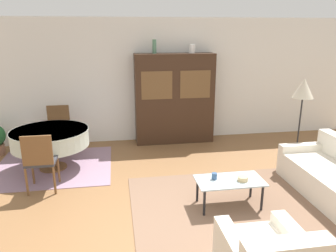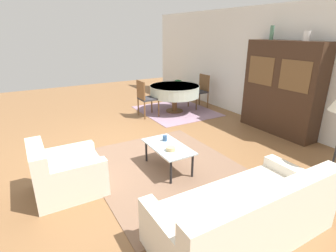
% 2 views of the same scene
% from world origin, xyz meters
% --- Properties ---
extents(ground_plane, '(14.00, 14.00, 0.00)m').
position_xyz_m(ground_plane, '(0.00, 0.00, 0.00)').
color(ground_plane, brown).
extents(wall_back, '(10.00, 0.06, 2.70)m').
position_xyz_m(wall_back, '(0.00, 3.63, 1.35)').
color(wall_back, white).
rests_on(wall_back, ground_plane).
extents(area_rug, '(2.75, 2.28, 0.01)m').
position_xyz_m(area_rug, '(0.91, 0.39, 0.01)').
color(area_rug, brown).
rests_on(area_rug, ground_plane).
extents(dining_rug, '(2.09, 1.85, 0.01)m').
position_xyz_m(dining_rug, '(-1.81, 2.26, 0.01)').
color(dining_rug, gray).
rests_on(dining_rug, ground_plane).
extents(coffee_table, '(0.95, 0.50, 0.40)m').
position_xyz_m(coffee_table, '(0.92, 0.41, 0.37)').
color(coffee_table, black).
rests_on(coffee_table, area_rug).
extents(display_cabinet, '(1.72, 0.44, 1.96)m').
position_xyz_m(display_cabinet, '(0.66, 3.36, 0.98)').
color(display_cabinet, '#382316').
rests_on(display_cabinet, ground_plane).
extents(dining_table, '(1.35, 1.35, 0.73)m').
position_xyz_m(dining_table, '(-1.80, 2.20, 0.59)').
color(dining_table, brown).
rests_on(dining_table, dining_rug).
extents(dining_chair_near, '(0.44, 0.44, 0.95)m').
position_xyz_m(dining_chair_near, '(-1.80, 1.30, 0.55)').
color(dining_chair_near, brown).
rests_on(dining_chair_near, dining_rug).
extents(dining_chair_far, '(0.44, 0.44, 0.95)m').
position_xyz_m(dining_chair_far, '(-1.80, 3.09, 0.55)').
color(dining_chair_far, brown).
rests_on(dining_chair_far, dining_rug).
extents(floor_lamp, '(0.37, 0.37, 1.61)m').
position_xyz_m(floor_lamp, '(2.73, 1.76, 1.37)').
color(floor_lamp, black).
rests_on(floor_lamp, ground_plane).
extents(cup, '(0.08, 0.08, 0.09)m').
position_xyz_m(cup, '(0.71, 0.47, 0.46)').
color(cup, '#33517A').
rests_on(cup, coffee_table).
extents(bowl, '(0.15, 0.15, 0.06)m').
position_xyz_m(bowl, '(1.09, 0.36, 0.44)').
color(bowl, tan).
rests_on(bowl, coffee_table).
extents(vase_tall, '(0.08, 0.08, 0.29)m').
position_xyz_m(vase_tall, '(0.23, 3.36, 2.11)').
color(vase_tall, '#4C7A60').
rests_on(vase_tall, display_cabinet).
extents(vase_short, '(0.13, 0.13, 0.18)m').
position_xyz_m(vase_short, '(1.04, 3.36, 2.05)').
color(vase_short, white).
rests_on(vase_short, display_cabinet).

